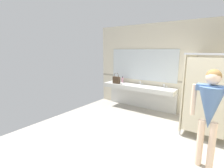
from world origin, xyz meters
TOP-DOWN VIEW (x-y plane):
  - wall_back at (0.00, 2.91)m, footprint 7.08×0.12m
  - wall_back_tile_band at (0.00, 2.85)m, footprint 7.08×0.01m
  - vanity_counter at (-1.81, 2.64)m, footprint 2.53×0.56m
  - mirror_panel at (-1.81, 2.84)m, footprint 2.43×0.02m
  - person_standing at (0.53, 0.53)m, footprint 0.59×0.43m
  - handbag at (-2.60, 2.41)m, footprint 0.26×0.11m
  - soap_dispenser at (-2.54, 2.72)m, footprint 0.07×0.07m

SIDE VIEW (x-z plane):
  - vanity_counter at x=-1.81m, z-range 0.14..1.08m
  - soap_dispenser at x=-2.54m, z-range 0.82..1.04m
  - handbag at x=-2.60m, z-range 0.78..1.16m
  - wall_back_tile_band at x=0.00m, z-range 1.02..1.08m
  - person_standing at x=0.53m, z-range 0.24..1.95m
  - wall_back at x=0.00m, z-range 0.00..2.87m
  - mirror_panel at x=-1.81m, z-range 0.98..2.04m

